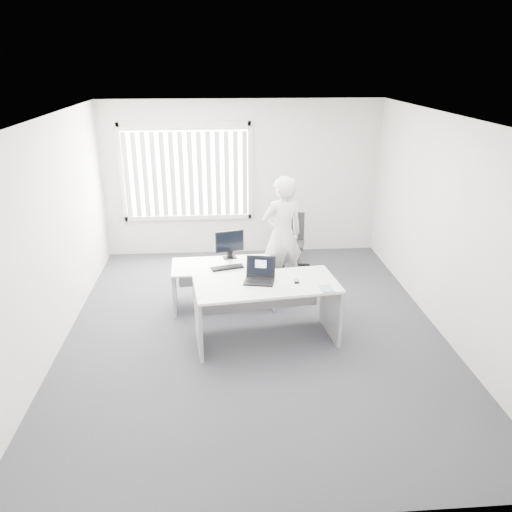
{
  "coord_description": "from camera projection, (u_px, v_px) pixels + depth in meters",
  "views": [
    {
      "loc": [
        -0.42,
        -5.91,
        3.44
      ],
      "look_at": [
        0.04,
        0.15,
        1.03
      ],
      "focal_mm": 35.0,
      "sensor_mm": 36.0,
      "label": 1
    }
  ],
  "objects": [
    {
      "name": "ground",
      "position": [
        254.0,
        330.0,
        6.78
      ],
      "size": [
        6.0,
        6.0,
        0.0
      ],
      "primitive_type": "plane",
      "color": "#494950",
      "rests_on": "ground"
    },
    {
      "name": "wall_back",
      "position": [
        242.0,
        179.0,
        9.04
      ],
      "size": [
        5.0,
        0.02,
        2.8
      ],
      "primitive_type": "cube",
      "color": "silver",
      "rests_on": "ground"
    },
    {
      "name": "wall_front",
      "position": [
        285.0,
        373.0,
        3.48
      ],
      "size": [
        5.0,
        0.02,
        2.8
      ],
      "primitive_type": "cube",
      "color": "silver",
      "rests_on": "ground"
    },
    {
      "name": "wall_left",
      "position": [
        50.0,
        238.0,
        6.09
      ],
      "size": [
        0.02,
        6.0,
        2.8
      ],
      "primitive_type": "cube",
      "color": "silver",
      "rests_on": "ground"
    },
    {
      "name": "wall_right",
      "position": [
        447.0,
        228.0,
        6.43
      ],
      "size": [
        0.02,
        6.0,
        2.8
      ],
      "primitive_type": "cube",
      "color": "silver",
      "rests_on": "ground"
    },
    {
      "name": "ceiling",
      "position": [
        254.0,
        118.0,
        5.74
      ],
      "size": [
        5.0,
        6.0,
        0.02
      ],
      "primitive_type": "cube",
      "color": "white",
      "rests_on": "wall_back"
    },
    {
      "name": "window",
      "position": [
        186.0,
        172.0,
        8.88
      ],
      "size": [
        2.32,
        0.06,
        1.76
      ],
      "primitive_type": "cube",
      "color": "silver",
      "rests_on": "wall_back"
    },
    {
      "name": "blinds",
      "position": [
        186.0,
        175.0,
        8.83
      ],
      "size": [
        2.2,
        0.1,
        1.5
      ],
      "primitive_type": null,
      "color": "silver",
      "rests_on": "wall_back"
    },
    {
      "name": "desk_near",
      "position": [
        266.0,
        299.0,
        6.34
      ],
      "size": [
        1.88,
        1.05,
        0.82
      ],
      "rotation": [
        0.0,
        0.0,
        0.12
      ],
      "color": "white",
      "rests_on": "ground"
    },
    {
      "name": "desk_far",
      "position": [
        223.0,
        276.0,
        7.27
      ],
      "size": [
        1.5,
        0.76,
        0.67
      ],
      "rotation": [
        0.0,
        0.0,
        0.05
      ],
      "color": "white",
      "rests_on": "ground"
    },
    {
      "name": "office_chair",
      "position": [
        292.0,
        250.0,
        8.8
      ],
      "size": [
        0.64,
        0.64,
        0.94
      ],
      "rotation": [
        0.0,
        0.0,
        -0.22
      ],
      "color": "black",
      "rests_on": "ground"
    },
    {
      "name": "person",
      "position": [
        282.0,
        236.0,
        7.59
      ],
      "size": [
        0.78,
        0.64,
        1.85
      ],
      "primitive_type": "imported",
      "rotation": [
        0.0,
        0.0,
        3.47
      ],
      "color": "silver",
      "rests_on": "ground"
    },
    {
      "name": "laptop",
      "position": [
        259.0,
        272.0,
        6.22
      ],
      "size": [
        0.43,
        0.4,
        0.29
      ],
      "primitive_type": null,
      "rotation": [
        0.0,
        0.0,
        -0.21
      ],
      "color": "black",
      "rests_on": "desk_near"
    },
    {
      "name": "paper_sheet",
      "position": [
        291.0,
        283.0,
        6.25
      ],
      "size": [
        0.27,
        0.19,
        0.0
      ],
      "primitive_type": "cube",
      "rotation": [
        0.0,
        0.0,
        -0.02
      ],
      "color": "white",
      "rests_on": "desk_near"
    },
    {
      "name": "mouse",
      "position": [
        297.0,
        281.0,
        6.26
      ],
      "size": [
        0.06,
        0.1,
        0.04
      ],
      "primitive_type": null,
      "rotation": [
        0.0,
        0.0,
        -0.09
      ],
      "color": "#B0B0B2",
      "rests_on": "paper_sheet"
    },
    {
      "name": "booklet",
      "position": [
        326.0,
        288.0,
        6.09
      ],
      "size": [
        0.17,
        0.22,
        0.01
      ],
      "primitive_type": "cube",
      "rotation": [
        0.0,
        0.0,
        0.12
      ],
      "color": "white",
      "rests_on": "desk_near"
    },
    {
      "name": "keyboard",
      "position": [
        227.0,
        268.0,
        7.07
      ],
      "size": [
        0.48,
        0.26,
        0.02
      ],
      "primitive_type": "cube",
      "rotation": [
        0.0,
        0.0,
        0.25
      ],
      "color": "black",
      "rests_on": "desk_far"
    },
    {
      "name": "monitor",
      "position": [
        230.0,
        245.0,
        7.36
      ],
      "size": [
        0.44,
        0.22,
        0.43
      ],
      "primitive_type": null,
      "rotation": [
        0.0,
        0.0,
        0.23
      ],
      "color": "black",
      "rests_on": "desk_far"
    }
  ]
}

